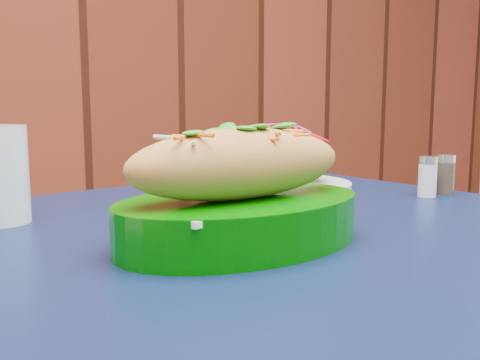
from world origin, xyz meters
TOP-DOWN VIEW (x-y plane):
  - cafe_table at (-0.19, 1.49)m, footprint 0.88×0.88m
  - banh_mi_basket at (-0.29, 1.43)m, footprint 0.30×0.20m
  - salad_plate at (-0.02, 1.71)m, footprint 0.23×0.23m
  - salt_shaker at (0.12, 1.52)m, footprint 0.03×0.03m
  - pepper_shaker at (0.17, 1.52)m, footprint 0.03×0.03m

SIDE VIEW (x-z plane):
  - cafe_table at x=-0.19m, z-range 0.29..1.04m
  - salt_shaker at x=0.12m, z-range 0.75..0.81m
  - pepper_shaker at x=0.17m, z-range 0.75..0.81m
  - salad_plate at x=-0.02m, z-range 0.74..0.85m
  - banh_mi_basket at x=-0.29m, z-range 0.74..0.87m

